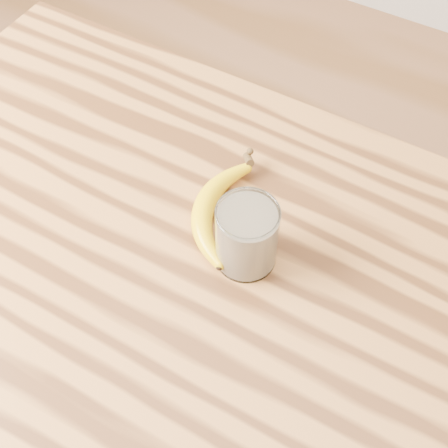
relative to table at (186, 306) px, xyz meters
The scene contains 3 objects.
table is the anchor object (origin of this frame).
smoothie_glass 0.21m from the table, 37.59° to the left, with size 0.09×0.09×0.11m.
banana 0.18m from the table, 101.33° to the left, with size 0.10×0.28×0.03m, color yellow, non-canonical shape.
Camera 1 is at (0.30, -0.39, 1.68)m, focal length 50.00 mm.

